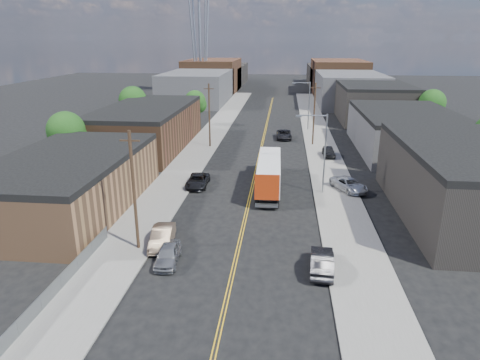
% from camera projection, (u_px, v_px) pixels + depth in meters
% --- Properties ---
extents(ground, '(260.00, 260.00, 0.00)m').
position_uv_depth(ground, '(266.00, 129.00, 81.81)').
color(ground, black).
rests_on(ground, ground).
extents(centerline, '(0.32, 120.00, 0.01)m').
position_uv_depth(centerline, '(261.00, 148.00, 67.65)').
color(centerline, gold).
rests_on(centerline, ground).
extents(sidewalk_left, '(5.00, 140.00, 0.15)m').
position_uv_depth(sidewalk_left, '(202.00, 146.00, 68.56)').
color(sidewalk_left, slate).
rests_on(sidewalk_left, ground).
extents(sidewalk_right, '(5.00, 140.00, 0.15)m').
position_uv_depth(sidewalk_right, '(322.00, 149.00, 66.70)').
color(sidewalk_right, slate).
rests_on(sidewalk_right, ground).
extents(warehouse_tan, '(12.00, 22.00, 5.60)m').
position_uv_depth(warehouse_tan, '(68.00, 182.00, 43.05)').
color(warehouse_tan, brown).
rests_on(warehouse_tan, ground).
extents(warehouse_brown, '(12.00, 26.00, 6.60)m').
position_uv_depth(warehouse_brown, '(147.00, 127.00, 67.43)').
color(warehouse_brown, '#4D311E').
rests_on(warehouse_brown, ground).
extents(industrial_right_a, '(14.00, 22.00, 7.10)m').
position_uv_depth(industrial_right_a, '(477.00, 182.00, 40.80)').
color(industrial_right_a, black).
rests_on(industrial_right_a, ground).
extents(industrial_right_b, '(14.00, 24.00, 6.10)m').
position_uv_depth(industrial_right_b, '(405.00, 131.00, 65.49)').
color(industrial_right_b, '#3A3A3C').
rests_on(industrial_right_b, ground).
extents(industrial_right_c, '(14.00, 22.00, 7.60)m').
position_uv_depth(industrial_right_c, '(373.00, 102.00, 89.78)').
color(industrial_right_c, black).
rests_on(industrial_right_c, ground).
extents(skyline_left_a, '(16.00, 30.00, 8.00)m').
position_uv_depth(skyline_left_a, '(198.00, 87.00, 115.53)').
color(skyline_left_a, '#3A3A3C').
rests_on(skyline_left_a, ground).
extents(skyline_right_a, '(16.00, 30.00, 8.00)m').
position_uv_depth(skyline_right_a, '(349.00, 89.00, 111.62)').
color(skyline_right_a, '#3A3A3C').
rests_on(skyline_right_a, ground).
extents(skyline_left_b, '(16.00, 26.00, 10.00)m').
position_uv_depth(skyline_left_b, '(213.00, 75.00, 138.80)').
color(skyline_left_b, '#4D311E').
rests_on(skyline_left_b, ground).
extents(skyline_right_b, '(16.00, 26.00, 10.00)m').
position_uv_depth(skyline_right_b, '(338.00, 77.00, 134.89)').
color(skyline_right_b, '#4D311E').
rests_on(skyline_right_b, ground).
extents(skyline_left_c, '(16.00, 40.00, 7.00)m').
position_uv_depth(skyline_left_c, '(222.00, 75.00, 158.15)').
color(skyline_left_c, black).
rests_on(skyline_left_c, ground).
extents(skyline_right_c, '(16.00, 40.00, 7.00)m').
position_uv_depth(skyline_right_c, '(331.00, 76.00, 154.24)').
color(skyline_right_c, black).
rests_on(skyline_right_c, ground).
extents(streetlight_near, '(3.39, 0.25, 9.00)m').
position_uv_depth(streetlight_near, '(321.00, 147.00, 46.36)').
color(streetlight_near, gray).
rests_on(streetlight_near, ground).
extents(streetlight_far, '(3.39, 0.25, 9.00)m').
position_uv_depth(streetlight_far, '(307.00, 102.00, 79.38)').
color(streetlight_far, gray).
rests_on(streetlight_far, ground).
extents(utility_pole_left_near, '(1.60, 0.26, 10.00)m').
position_uv_depth(utility_pole_left_near, '(134.00, 191.00, 33.81)').
color(utility_pole_left_near, black).
rests_on(utility_pole_left_near, ground).
extents(utility_pole_left_far, '(1.60, 0.26, 10.00)m').
position_uv_depth(utility_pole_left_far, '(209.00, 115.00, 66.83)').
color(utility_pole_left_far, black).
rests_on(utility_pole_left_far, ground).
extents(utility_pole_right, '(1.60, 0.26, 10.00)m').
position_uv_depth(utility_pole_right, '(314.00, 114.00, 68.06)').
color(utility_pole_right, black).
rests_on(utility_pole_right, ground).
extents(chainlink_fence, '(0.05, 16.00, 1.22)m').
position_uv_depth(chainlink_fence, '(61.00, 282.00, 29.41)').
color(chainlink_fence, slate).
rests_on(chainlink_fence, ground).
extents(tree_left_near, '(4.85, 4.76, 7.91)m').
position_uv_depth(tree_left_near, '(67.00, 133.00, 54.20)').
color(tree_left_near, black).
rests_on(tree_left_near, ground).
extents(tree_left_mid, '(5.10, 5.04, 8.37)m').
position_uv_depth(tree_left_mid, '(133.00, 102.00, 77.70)').
color(tree_left_mid, black).
rests_on(tree_left_mid, ground).
extents(tree_left_far, '(4.35, 4.20, 6.97)m').
position_uv_depth(tree_left_far, '(195.00, 103.00, 83.62)').
color(tree_left_far, black).
rests_on(tree_left_far, ground).
extents(tree_right_far, '(4.85, 4.76, 7.91)m').
position_uv_depth(tree_right_far, '(432.00, 104.00, 77.24)').
color(tree_right_far, black).
rests_on(tree_right_far, ground).
extents(semi_truck, '(2.65, 14.50, 3.79)m').
position_uv_depth(semi_truck, '(270.00, 170.00, 49.42)').
color(semi_truck, silver).
rests_on(semi_truck, ground).
extents(car_left_a, '(1.96, 4.29, 1.43)m').
position_uv_depth(car_left_a, '(168.00, 255.00, 33.03)').
color(car_left_a, gray).
rests_on(car_left_a, ground).
extents(car_left_b, '(2.14, 4.88, 1.56)m').
position_uv_depth(car_left_b, '(162.00, 237.00, 35.79)').
color(car_left_b, '#7A644F').
rests_on(car_left_b, ground).
extents(car_left_c, '(2.49, 5.14, 1.41)m').
position_uv_depth(car_left_c, '(198.00, 181.00, 50.13)').
color(car_left_c, black).
rests_on(car_left_c, ground).
extents(car_right_oncoming, '(1.99, 4.88, 1.58)m').
position_uv_depth(car_right_oncoming, '(322.00, 262.00, 31.85)').
color(car_right_oncoming, black).
rests_on(car_right_oncoming, ground).
extents(car_right_lot_a, '(4.46, 5.57, 1.41)m').
position_uv_depth(car_right_lot_a, '(349.00, 184.00, 48.40)').
color(car_right_lot_a, silver).
rests_on(car_right_lot_a, sidewalk_right).
extents(car_right_lot_c, '(1.76, 4.29, 1.46)m').
position_uv_depth(car_right_lot_c, '(329.00, 152.00, 62.28)').
color(car_right_lot_c, black).
rests_on(car_right_lot_c, sidewalk_right).
extents(car_ahead_truck, '(2.71, 5.50, 1.50)m').
position_uv_depth(car_ahead_truck, '(284.00, 134.00, 73.85)').
color(car_ahead_truck, black).
rests_on(car_ahead_truck, ground).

